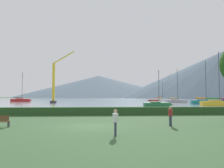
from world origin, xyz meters
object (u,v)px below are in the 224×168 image
(sailboat_slip_4, at_px, (176,101))
(sailboat_slip_0, at_px, (162,100))
(sailboat_slip_1, at_px, (157,104))
(sailboat_slip_2, at_px, (21,100))
(person_standing_walker, at_px, (170,114))
(person_seated_viewer, at_px, (115,120))
(sailboat_slip_3, at_px, (218,103))
(sailboat_slip_6, at_px, (204,102))
(dock_crane, at_px, (54,85))

(sailboat_slip_4, bearing_deg, sailboat_slip_0, 89.90)
(sailboat_slip_1, xyz_separation_m, sailboat_slip_2, (-48.54, 50.95, 0.19))
(person_standing_walker, bearing_deg, sailboat_slip_1, 70.44)
(person_seated_viewer, height_order, person_standing_walker, same)
(sailboat_slip_1, height_order, sailboat_slip_3, sailboat_slip_3)
(sailboat_slip_1, bearing_deg, sailboat_slip_3, 10.78)
(sailboat_slip_1, xyz_separation_m, person_seated_viewer, (-12.83, -38.30, 0.39))
(sailboat_slip_6, distance_m, dock_crane, 50.62)
(sailboat_slip_3, height_order, dock_crane, dock_crane)
(sailboat_slip_3, relative_size, sailboat_slip_6, 1.03)
(sailboat_slip_2, distance_m, sailboat_slip_6, 76.31)
(sailboat_slip_1, height_order, dock_crane, dock_crane)
(sailboat_slip_3, distance_m, person_seated_viewer, 50.11)
(sailboat_slip_3, xyz_separation_m, sailboat_slip_4, (-1.20, 26.56, -0.05))
(sailboat_slip_6, bearing_deg, sailboat_slip_2, 162.05)
(sailboat_slip_3, distance_m, sailboat_slip_4, 26.59)
(sailboat_slip_0, relative_size, sailboat_slip_1, 1.06)
(person_seated_viewer, bearing_deg, sailboat_slip_0, 78.01)
(sailboat_slip_1, bearing_deg, person_seated_viewer, -106.99)
(sailboat_slip_1, relative_size, dock_crane, 0.46)
(sailboat_slip_2, relative_size, sailboat_slip_6, 0.99)
(sailboat_slip_2, height_order, dock_crane, dock_crane)
(sailboat_slip_0, xyz_separation_m, sailboat_slip_3, (-0.80, -52.77, 0.12))
(sailboat_slip_4, height_order, person_seated_viewer, sailboat_slip_4)
(person_seated_viewer, bearing_deg, person_standing_walker, 46.81)
(sailboat_slip_0, height_order, sailboat_slip_2, sailboat_slip_2)
(sailboat_slip_2, xyz_separation_m, dock_crane, (18.95, -21.62, 5.79))
(sailboat_slip_3, height_order, person_seated_viewer, sailboat_slip_3)
(sailboat_slip_6, xyz_separation_m, dock_crane, (-48.01, 14.98, 5.82))
(person_standing_walker, distance_m, dock_crane, 67.18)
(sailboat_slip_6, xyz_separation_m, person_standing_walker, (-26.35, -48.37, 0.22))
(sailboat_slip_3, xyz_separation_m, person_standing_walker, (-24.03, -36.64, 0.20))
(person_seated_viewer, bearing_deg, sailboat_slip_3, 60.36)
(sailboat_slip_0, relative_size, sailboat_slip_2, 0.71)
(sailboat_slip_0, relative_size, dock_crane, 0.49)
(sailboat_slip_6, bearing_deg, dock_crane, 173.38)
(sailboat_slip_6, bearing_deg, sailboat_slip_0, 102.83)
(sailboat_slip_0, bearing_deg, sailboat_slip_1, -104.18)
(person_seated_viewer, xyz_separation_m, dock_crane, (-16.76, 67.64, 5.60))
(sailboat_slip_2, xyz_separation_m, person_seated_viewer, (35.72, -89.25, 0.20))
(person_standing_walker, bearing_deg, sailboat_slip_4, 63.71)
(sailboat_slip_0, xyz_separation_m, sailboat_slip_4, (-2.00, -26.21, 0.07))
(sailboat_slip_6, height_order, person_seated_viewer, sailboat_slip_6)
(sailboat_slip_3, bearing_deg, sailboat_slip_0, 98.18)
(sailboat_slip_0, relative_size, sailboat_slip_6, 0.70)
(dock_crane, bearing_deg, person_seated_viewer, -76.08)
(sailboat_slip_1, bearing_deg, person_standing_walker, -101.60)
(sailboat_slip_2, height_order, sailboat_slip_3, sailboat_slip_3)
(person_seated_viewer, height_order, dock_crane, dock_crane)
(sailboat_slip_6, bearing_deg, person_seated_viewer, -109.97)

